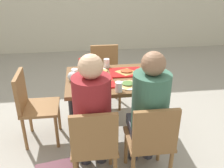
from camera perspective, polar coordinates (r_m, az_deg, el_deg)
The scene contains 22 objects.
ground_plane at distance 3.12m, azimuth 0.00°, elevation -11.19°, with size 10.00×10.00×0.02m, color #9E998E.
main_table at distance 2.78m, azimuth 0.00°, elevation -0.72°, with size 0.99×0.75×0.74m.
chair_near_left at distance 2.20m, azimuth -4.07°, elevation -13.27°, with size 0.40×0.40×0.84m.
chair_near_right at distance 2.26m, azimuth 8.85°, elevation -12.16°, with size 0.40×0.40×0.84m.
chair_far_side at distance 3.52m, azimuth -1.54°, elevation 2.85°, with size 0.40×0.40×0.84m.
chair_left_end at distance 2.88m, azimuth -17.69°, elevation -4.10°, with size 0.40×0.40×0.84m.
person_in_red at distance 2.17m, azimuth -4.50°, elevation -5.88°, with size 0.32×0.42×1.25m.
person_in_brown_jacket at distance 2.24m, azimuth 8.35°, elevation -5.00°, with size 0.32×0.42×1.25m.
tray_red_near at distance 2.59m, azimuth -3.45°, elevation 0.14°, with size 0.36×0.26×0.02m, color red.
tray_red_far at distance 2.85m, azimuth 3.19°, elevation 2.66°, with size 0.36×0.26×0.02m, color red.
paper_plate_center at distance 2.90m, azimuth -3.43°, elevation 3.01°, with size 0.22×0.22×0.01m, color white.
paper_plate_near_edge at distance 2.56m, azimuth 3.88°, elevation -0.28°, with size 0.22×0.22×0.01m, color white.
pizza_slice_a at distance 2.60m, azimuth -3.32°, elevation 0.65°, with size 0.26×0.21×0.02m.
pizza_slice_b at distance 2.84m, azimuth 3.26°, elevation 2.92°, with size 0.23×0.20×0.02m.
pizza_slice_c at distance 2.88m, azimuth -3.16°, elevation 3.08°, with size 0.19×0.25×0.02m.
pizza_slice_d at distance 2.57m, azimuth 3.58°, elevation 0.07°, with size 0.22×0.22×0.02m.
plastic_cup_a at distance 3.00m, azimuth -1.24°, elevation 4.78°, with size 0.07×0.07×0.10m, color white.
plastic_cup_b at distance 2.42m, azimuth 1.52°, elevation -0.65°, with size 0.07×0.07×0.10m, color white.
plastic_cup_c at distance 2.74m, azimuth -8.41°, elevation 2.38°, with size 0.07×0.07×0.10m, color white.
soda_can at distance 2.80m, azimuth 8.56°, elevation 3.12°, with size 0.07×0.07×0.12m, color #B7BCC6.
condiment_bottle at distance 2.87m, azimuth -6.94°, elevation 4.22°, with size 0.06×0.06×0.16m, color red.
foil_bundle at distance 2.67m, azimuth -8.95°, elevation 1.71°, with size 0.10×0.10×0.10m, color silver.
Camera 1 is at (-0.31, -2.46, 1.88)m, focal length 40.48 mm.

